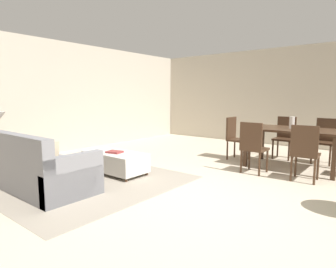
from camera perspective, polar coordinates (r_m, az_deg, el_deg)
The scene contains 15 objects.
ground_plane at distance 4.04m, azimuth 6.42°, elevation -12.30°, with size 10.80×10.80×0.00m, color beige.
wall_back at distance 8.46m, azimuth 25.25°, elevation 6.69°, with size 9.00×0.12×2.70m, color #BCB2A0.
wall_left at distance 7.51m, azimuth -21.60°, elevation 6.87°, with size 0.12×11.00×2.70m, color #BCB2A0.
area_rug at distance 5.00m, azimuth -17.02°, elevation -8.63°, with size 3.00×2.80×0.01m, color gray.
couch at distance 4.72m, azimuth -24.94°, elevation -6.31°, with size 1.98×0.88×0.86m.
ottoman_table at distance 5.19m, azimuth -10.52°, elevation -5.34°, with size 1.18×0.58×0.38m.
side_table at distance 5.87m, azimuth -30.52°, elevation -2.49°, with size 0.40×0.40×0.57m.
dining_table at distance 5.91m, azimuth 23.82°, elevation 0.14°, with size 1.64×0.99×0.76m.
dining_chair_near_left at distance 5.26m, azimuth 16.59°, elevation -2.06°, with size 0.41×0.41×0.92m.
dining_chair_near_right at distance 5.04m, azimuth 25.67°, elevation -2.90°, with size 0.43×0.43×0.92m.
dining_chair_far_left at distance 6.83m, azimuth 22.33°, elevation -0.17°, with size 0.40×0.40×0.92m.
dining_chair_far_right at distance 6.67m, azimuth 28.88°, elevation -0.71°, with size 0.42×0.42×0.92m.
dining_chair_head_west at distance 6.38m, azimuth 13.23°, elevation -0.31°, with size 0.41×0.41×0.92m.
vase_centerpiece at distance 5.88m, azimuth 23.52°, elevation 2.11°, with size 0.10×0.10×0.23m, color silver.
book_on_ottoman at distance 5.10m, azimuth -10.65°, elevation -3.54°, with size 0.26×0.20×0.03m, color maroon.
Camera 1 is at (2.03, -3.21, 1.36)m, focal length 30.51 mm.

